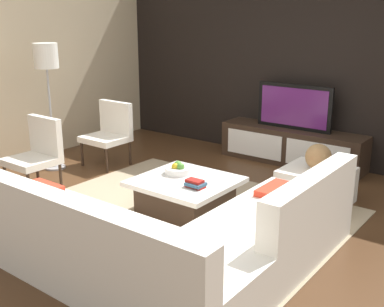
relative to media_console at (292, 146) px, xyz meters
The scene contains 15 objects.
ground_plane 2.41m from the media_console, 90.00° to the right, with size 14.00×14.00×0.00m, color #4C301C.
feature_wall_back 1.19m from the media_console, 90.00° to the left, with size 6.40×0.12×2.80m, color black.
side_wall_left 4.05m from the media_console, 145.54° to the right, with size 0.12×5.20×2.80m, color #C6B28E.
area_rug 2.41m from the media_console, 92.39° to the right, with size 3.19×2.73×0.01m, color tan.
media_console is the anchor object (origin of this frame).
television 0.56m from the media_console, 90.00° to the left, with size 1.08×0.06×0.62m.
sectional_couch 3.32m from the media_console, 80.80° to the right, with size 2.53×2.37×0.80m.
coffee_table 2.30m from the media_console, 92.49° to the right, with size 0.98×0.93×0.38m.
accent_chair_near 3.39m from the media_console, 124.71° to the right, with size 0.54×0.52×0.87m.
floor_lamp 3.49m from the media_console, 138.83° to the right, with size 0.31×0.31×1.68m.
ottoman 1.49m from the media_console, 53.91° to the right, with size 0.70×0.70×0.40m, color white.
fruit_bowl 2.22m from the media_console, 97.24° to the right, with size 0.28×0.28×0.13m.
accent_chair_far 2.55m from the media_console, 142.34° to the right, with size 0.58×0.51×0.87m.
decorative_ball 1.52m from the media_console, 53.91° to the right, with size 0.28×0.28×0.28m, color #997247.
book_stack 2.43m from the media_console, 87.17° to the right, with size 0.20×0.15×0.08m.
Camera 1 is at (2.76, -3.55, 2.02)m, focal length 44.33 mm.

